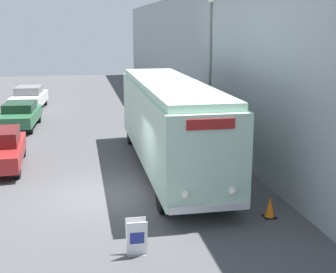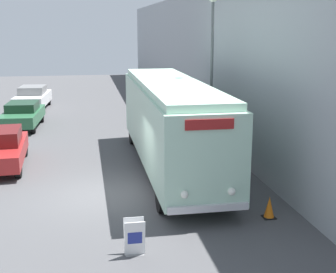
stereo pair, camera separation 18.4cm
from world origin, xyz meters
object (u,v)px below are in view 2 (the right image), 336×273
parked_car_mid (23,115)px  parked_car_far (33,97)px  sign_board (135,238)px  parked_car_near (1,148)px  vintage_bus (170,120)px  traffic_cone (269,207)px  streetlamp (212,55)px

parked_car_mid → parked_car_far: (-0.07, 6.13, 0.05)m
parked_car_mid → parked_car_far: bearing=94.2°
sign_board → parked_car_near: (-4.41, 8.23, 0.32)m
vintage_bus → traffic_cone: bearing=-69.5°
sign_board → parked_car_near: 9.34m
parked_car_mid → parked_car_far: 6.13m
vintage_bus → parked_car_mid: (-6.63, 8.97, -1.20)m
streetlamp → traffic_cone: (0.02, -6.55, -4.03)m
streetlamp → parked_car_near: bearing=179.2°
parked_car_near → parked_car_far: parked_car_far is taller
vintage_bus → sign_board: bearing=-107.4°
vintage_bus → traffic_cone: vintage_bus is taller
sign_board → parked_car_mid: bearing=105.9°
streetlamp → parked_car_far: (-8.64, 13.81, -3.56)m
vintage_bus → parked_car_far: 16.56m
vintage_bus → sign_board: (-2.14, -6.83, -1.49)m
sign_board → parked_car_mid: size_ratio=0.20×
parked_car_mid → traffic_cone: bearing=-55.3°
vintage_bus → parked_car_mid: bearing=126.5°
parked_car_near → traffic_cone: size_ratio=6.91×
vintage_bus → parked_car_near: vintage_bus is taller
parked_car_near → traffic_cone: parked_car_near is taller
vintage_bus → streetlamp: (1.94, 1.28, 2.41)m
parked_car_mid → parked_car_far: parked_car_far is taller
sign_board → traffic_cone: 4.40m
vintage_bus → streetlamp: streetlamp is taller
sign_board → streetlamp: (4.08, 8.12, 3.90)m
parked_car_mid → vintage_bus: bearing=-50.0°
streetlamp → vintage_bus: bearing=-146.6°
parked_car_near → traffic_cone: bearing=-40.3°
traffic_cone → parked_car_far: bearing=113.1°
parked_car_far → parked_car_mid: bearing=-84.9°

